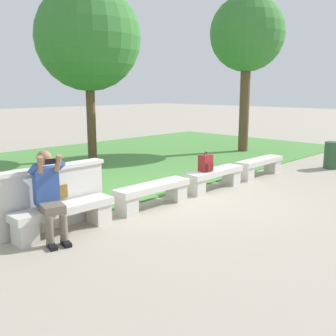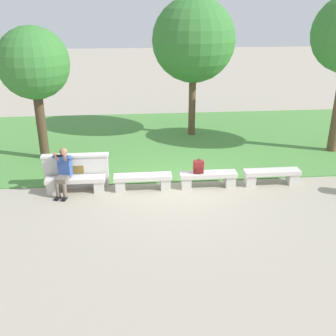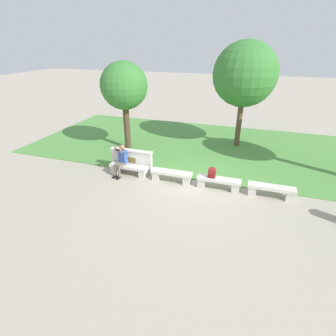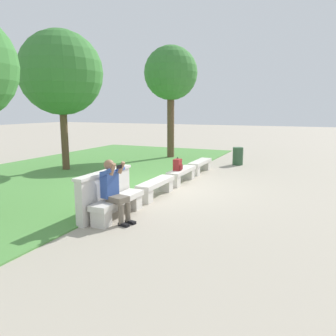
{
  "view_description": "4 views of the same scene",
  "coord_description": "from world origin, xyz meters",
  "px_view_note": "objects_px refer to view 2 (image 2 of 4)",
  "views": [
    {
      "loc": [
        -5.88,
        -5.18,
        2.19
      ],
      "look_at": [
        -0.61,
        -0.07,
        0.72
      ],
      "focal_mm": 42.0,
      "sensor_mm": 36.0,
      "label": 1
    },
    {
      "loc": [
        -1.17,
        -10.24,
        4.92
      ],
      "look_at": [
        -0.25,
        -0.32,
        0.77
      ],
      "focal_mm": 42.0,
      "sensor_mm": 36.0,
      "label": 2
    },
    {
      "loc": [
        1.84,
        -8.92,
        5.12
      ],
      "look_at": [
        -0.99,
        -0.33,
        0.75
      ],
      "focal_mm": 28.0,
      "sensor_mm": 36.0,
      "label": 3
    },
    {
      "loc": [
        -8.75,
        -3.83,
        2.35
      ],
      "look_at": [
        -0.95,
        -0.36,
        0.82
      ],
      "focal_mm": 35.0,
      "sensor_mm": 36.0,
      "label": 4
    }
  ],
  "objects_px": {
    "bench_main": "(76,183)",
    "tree_behind_wall": "(194,41)",
    "tree_right_background": "(34,64)",
    "person_photographer": "(64,169)",
    "bench_mid": "(208,178)",
    "bench_far": "(272,175)",
    "bench_near": "(143,180)",
    "backpack": "(199,167)"
  },
  "relations": [
    {
      "from": "bench_main",
      "to": "person_photographer",
      "type": "xyz_separation_m",
      "value": [
        -0.28,
        -0.08,
        0.45
      ]
    },
    {
      "from": "bench_far",
      "to": "bench_mid",
      "type": "bearing_deg",
      "value": 180.0
    },
    {
      "from": "bench_main",
      "to": "person_photographer",
      "type": "distance_m",
      "value": 0.53
    },
    {
      "from": "person_photographer",
      "to": "backpack",
      "type": "relative_size",
      "value": 3.08
    },
    {
      "from": "backpack",
      "to": "tree_behind_wall",
      "type": "bearing_deg",
      "value": 83.77
    },
    {
      "from": "tree_behind_wall",
      "to": "tree_right_background",
      "type": "relative_size",
      "value": 1.21
    },
    {
      "from": "tree_right_background",
      "to": "person_photographer",
      "type": "bearing_deg",
      "value": -68.75
    },
    {
      "from": "bench_near",
      "to": "bench_far",
      "type": "distance_m",
      "value": 3.78
    },
    {
      "from": "bench_mid",
      "to": "tree_behind_wall",
      "type": "xyz_separation_m",
      "value": [
        0.25,
        4.98,
        3.39
      ]
    },
    {
      "from": "bench_mid",
      "to": "person_photographer",
      "type": "xyz_separation_m",
      "value": [
        -4.06,
        -0.08,
        0.45
      ]
    },
    {
      "from": "bench_mid",
      "to": "bench_far",
      "type": "relative_size",
      "value": 1.0
    },
    {
      "from": "bench_main",
      "to": "tree_behind_wall",
      "type": "relative_size",
      "value": 0.31
    },
    {
      "from": "bench_far",
      "to": "tree_behind_wall",
      "type": "xyz_separation_m",
      "value": [
        -1.64,
        4.98,
        3.39
      ]
    },
    {
      "from": "tree_right_background",
      "to": "bench_mid",
      "type": "bearing_deg",
      "value": -28.3
    },
    {
      "from": "bench_mid",
      "to": "tree_right_background",
      "type": "relative_size",
      "value": 0.38
    },
    {
      "from": "bench_near",
      "to": "backpack",
      "type": "height_order",
      "value": "backpack"
    },
    {
      "from": "bench_mid",
      "to": "tree_behind_wall",
      "type": "bearing_deg",
      "value": 87.09
    },
    {
      "from": "bench_near",
      "to": "person_photographer",
      "type": "relative_size",
      "value": 1.25
    },
    {
      "from": "backpack",
      "to": "tree_behind_wall",
      "type": "xyz_separation_m",
      "value": [
        0.54,
        4.97,
        3.05
      ]
    },
    {
      "from": "bench_main",
      "to": "bench_near",
      "type": "height_order",
      "value": "same"
    },
    {
      "from": "bench_main",
      "to": "bench_far",
      "type": "relative_size",
      "value": 1.0
    },
    {
      "from": "bench_main",
      "to": "bench_far",
      "type": "height_order",
      "value": "same"
    },
    {
      "from": "bench_mid",
      "to": "tree_right_background",
      "type": "bearing_deg",
      "value": 151.7
    },
    {
      "from": "bench_mid",
      "to": "bench_main",
      "type": "bearing_deg",
      "value": 180.0
    },
    {
      "from": "bench_far",
      "to": "tree_behind_wall",
      "type": "height_order",
      "value": "tree_behind_wall"
    },
    {
      "from": "bench_mid",
      "to": "person_photographer",
      "type": "height_order",
      "value": "person_photographer"
    },
    {
      "from": "backpack",
      "to": "person_photographer",
      "type": "bearing_deg",
      "value": -178.58
    },
    {
      "from": "bench_main",
      "to": "tree_right_background",
      "type": "height_order",
      "value": "tree_right_background"
    },
    {
      "from": "bench_main",
      "to": "tree_right_background",
      "type": "distance_m",
      "value": 4.25
    },
    {
      "from": "bench_main",
      "to": "tree_right_background",
      "type": "relative_size",
      "value": 0.38
    },
    {
      "from": "person_photographer",
      "to": "backpack",
      "type": "height_order",
      "value": "person_photographer"
    },
    {
      "from": "person_photographer",
      "to": "bench_main",
      "type": "bearing_deg",
      "value": 14.99
    },
    {
      "from": "person_photographer",
      "to": "tree_behind_wall",
      "type": "xyz_separation_m",
      "value": [
        4.32,
        5.06,
        2.94
      ]
    },
    {
      "from": "tree_behind_wall",
      "to": "tree_right_background",
      "type": "distance_m",
      "value": 5.88
    },
    {
      "from": "bench_main",
      "to": "tree_behind_wall",
      "type": "height_order",
      "value": "tree_behind_wall"
    },
    {
      "from": "bench_far",
      "to": "person_photographer",
      "type": "xyz_separation_m",
      "value": [
        -5.96,
        -0.08,
        0.45
      ]
    },
    {
      "from": "tree_behind_wall",
      "to": "tree_right_background",
      "type": "bearing_deg",
      "value": -157.98
    },
    {
      "from": "tree_behind_wall",
      "to": "bench_main",
      "type": "bearing_deg",
      "value": -129.01
    },
    {
      "from": "tree_behind_wall",
      "to": "tree_right_background",
      "type": "height_order",
      "value": "tree_behind_wall"
    },
    {
      "from": "bench_mid",
      "to": "person_photographer",
      "type": "bearing_deg",
      "value": -178.94
    },
    {
      "from": "bench_far",
      "to": "backpack",
      "type": "relative_size",
      "value": 3.86
    },
    {
      "from": "bench_far",
      "to": "tree_behind_wall",
      "type": "bearing_deg",
      "value": 108.2
    }
  ]
}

